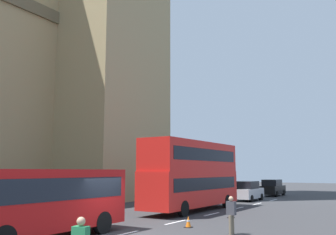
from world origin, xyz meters
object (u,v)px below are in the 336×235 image
sedan_trailing (273,188)px  pedestrian_by_kerb (231,214)px  traffic_cone_middle (231,213)px  traffic_cone_west (188,222)px  double_decker_bus (193,173)px  sedan_lead (248,191)px

sedan_trailing → pedestrian_by_kerb: (-26.69, -6.05, -0.00)m
sedan_trailing → traffic_cone_middle: 21.42m
traffic_cone_middle → traffic_cone_west: bearing=176.4°
sedan_trailing → double_decker_bus: bearing=179.6°
sedan_lead → traffic_cone_middle: sedan_lead is taller
double_decker_bus → sedan_trailing: double_decker_bus is taller
double_decker_bus → sedan_trailing: 18.95m
double_decker_bus → sedan_lead: 10.99m
double_decker_bus → traffic_cone_middle: 5.04m
sedan_lead → traffic_cone_west: sedan_lead is taller
sedan_lead → sedan_trailing: size_ratio=1.00×
double_decker_bus → traffic_cone_middle: size_ratio=18.07×
sedan_trailing → traffic_cone_west: size_ratio=7.59×
sedan_trailing → traffic_cone_middle: (-21.09, -3.67, -0.63)m
traffic_cone_west → traffic_cone_middle: size_ratio=1.00×
traffic_cone_middle → sedan_lead: bearing=15.8°
sedan_lead → pedestrian_by_kerb: 19.63m
traffic_cone_middle → pedestrian_by_kerb: (-5.59, -2.38, 0.63)m
double_decker_bus → traffic_cone_west: double_decker_bus is taller
double_decker_bus → pedestrian_by_kerb: bearing=-141.6°
sedan_trailing → traffic_cone_west: bearing=-172.6°
double_decker_bus → sedan_trailing: bearing=-0.4°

